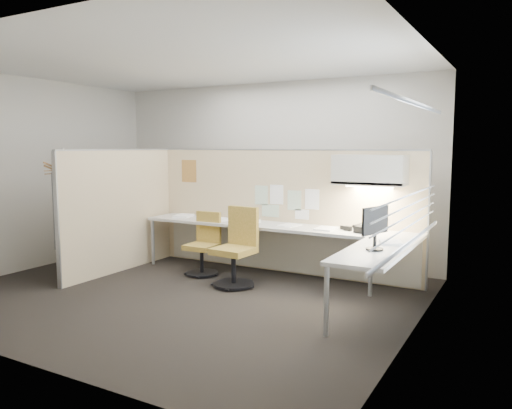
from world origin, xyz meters
The scene contains 27 objects.
floor centered at (0.00, 0.00, -0.01)m, with size 5.50×4.50×0.01m, color black.
ceiling centered at (0.00, 0.00, 2.80)m, with size 5.50×4.50×0.01m, color white.
wall_back centered at (0.00, 2.25, 1.40)m, with size 5.50×0.02×2.80m, color beige.
wall_front centered at (0.00, -2.25, 1.40)m, with size 5.50×0.02×2.80m, color beige.
wall_left centered at (-2.75, 0.00, 1.40)m, with size 0.02×4.50×2.80m, color beige.
wall_right centered at (2.75, 0.00, 1.40)m, with size 0.02×4.50×2.80m, color beige.
window_pane centered at (2.73, 0.00, 1.55)m, with size 0.01×2.80×1.30m, color #ADB8C9.
partition_back centered at (0.55, 1.60, 0.88)m, with size 4.10×0.06×1.75m, color beige.
partition_left centered at (-1.50, 0.50, 0.88)m, with size 0.06×2.20×1.75m, color beige.
desk centered at (0.93, 1.13, 0.60)m, with size 4.00×2.07×0.73m.
overhead_bin centered at (1.90, 1.39, 1.51)m, with size 0.90×0.36×0.38m, color beige.
task_light_strip centered at (1.90, 1.39, 1.30)m, with size 0.60×0.06×0.02m, color #FFEABF.
pinned_papers centered at (0.63, 1.57, 1.03)m, with size 1.01×0.00×0.47m.
poster centered at (-1.05, 1.57, 1.42)m, with size 0.28×0.00×0.35m, color orange.
chair_left centered at (-0.32, 0.91, 0.41)m, with size 0.46×0.46×0.87m.
chair_right centered at (0.39, 0.65, 0.47)m, with size 0.53×0.54×1.01m.
monitor centered at (2.30, 0.27, 0.99)m, with size 0.18×0.42×0.45m.
phone centered at (1.89, 1.23, 0.78)m, with size 0.26×0.25×0.12m.
stapler centered at (1.61, 1.34, 0.76)m, with size 0.14×0.04×0.05m, color black.
tape_dispenser centered at (1.67, 1.29, 0.76)m, with size 0.10×0.06×0.06m, color black.
coat_hook centered at (-1.58, -0.50, 1.43)m, with size 0.18×0.42×1.29m.
paper_stack_0 centered at (-0.96, 1.29, 0.75)m, with size 0.23×0.30×0.03m, color white.
paper_stack_1 centered at (-0.27, 1.25, 0.74)m, with size 0.23×0.30×0.02m, color white.
paper_stack_2 centered at (0.22, 1.25, 0.75)m, with size 0.23×0.30×0.04m, color white.
paper_stack_3 centered at (0.83, 1.30, 0.74)m, with size 0.23×0.30×0.01m, color white.
paper_stack_4 centered at (1.38, 1.25, 0.74)m, with size 0.23×0.30×0.02m, color white.
paper_stack_5 centered at (2.35, 0.73, 0.74)m, with size 0.23×0.30×0.02m, color white.
Camera 1 is at (3.70, -4.80, 1.81)m, focal length 35.00 mm.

